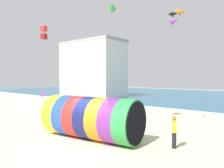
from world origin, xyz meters
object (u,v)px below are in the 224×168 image
(kite_red_box, at_px, (44,33))
(kite_handler, at_px, (174,131))
(kite_orange_parafoil, at_px, (180,12))
(kite_black_parafoil, at_px, (173,14))
(kite_green_delta, at_px, (112,6))
(beach_flag, at_px, (44,96))
(giant_inflatable_tube, at_px, (92,118))
(kite_purple_parafoil, at_px, (173,21))

(kite_red_box, bearing_deg, kite_handler, -7.57)
(kite_orange_parafoil, bearing_deg, kite_red_box, -131.22)
(kite_orange_parafoil, height_order, kite_red_box, kite_orange_parafoil)
(kite_orange_parafoil, bearing_deg, kite_black_parafoil, 130.22)
(kite_green_delta, relative_size, kite_red_box, 1.31)
(kite_orange_parafoil, relative_size, beach_flag, 0.58)
(kite_black_parafoil, relative_size, beach_flag, 0.51)
(kite_orange_parafoil, bearing_deg, giant_inflatable_tube, -87.51)
(kite_handler, xyz_separation_m, kite_purple_parafoil, (-2.11, 4.37, 7.03))
(kite_handler, xyz_separation_m, kite_red_box, (-15.30, 2.03, 7.56))
(kite_orange_parafoil, distance_m, kite_red_box, 15.35)
(giant_inflatable_tube, bearing_deg, kite_orange_parafoil, 92.49)
(kite_orange_parafoil, distance_m, kite_black_parafoil, 2.82)
(giant_inflatable_tube, bearing_deg, kite_red_box, 161.55)
(kite_handler, height_order, kite_purple_parafoil, kite_purple_parafoil)
(kite_orange_parafoil, height_order, beach_flag, kite_orange_parafoil)
(kite_green_delta, distance_m, kite_red_box, 9.63)
(kite_black_parafoil, distance_m, beach_flag, 19.14)
(kite_purple_parafoil, height_order, beach_flag, kite_purple_parafoil)
(kite_purple_parafoil, bearing_deg, kite_red_box, -169.95)
(giant_inflatable_tube, xyz_separation_m, kite_red_box, (-10.58, 3.53, 7.16))
(kite_handler, relative_size, kite_purple_parafoil, 2.08)
(giant_inflatable_tube, bearing_deg, kite_handler, 17.64)
(kite_green_delta, bearing_deg, kite_handler, -38.57)
(giant_inflatable_tube, height_order, kite_black_parafoil, kite_black_parafoil)
(kite_purple_parafoil, relative_size, beach_flag, 0.34)
(kite_handler, bearing_deg, beach_flag, -178.26)
(kite_green_delta, distance_m, kite_orange_parafoil, 8.32)
(kite_red_box, bearing_deg, kite_green_delta, 74.37)
(kite_purple_parafoil, height_order, kite_red_box, kite_red_box)
(kite_purple_parafoil, bearing_deg, kite_black_parafoil, 114.37)
(kite_purple_parafoil, relative_size, kite_orange_parafoil, 0.59)
(kite_green_delta, relative_size, kite_black_parafoil, 1.51)
(kite_purple_parafoil, distance_m, beach_flag, 12.14)
(kite_handler, distance_m, beach_flag, 11.78)
(giant_inflatable_tube, height_order, kite_red_box, kite_red_box)
(kite_handler, bearing_deg, kite_green_delta, 141.43)
(kite_black_parafoil, xyz_separation_m, kite_red_box, (-8.16, -13.45, -3.43))
(kite_purple_parafoil, bearing_deg, kite_handler, -64.29)
(kite_red_box, bearing_deg, kite_orange_parafoil, 48.78)
(giant_inflatable_tube, xyz_separation_m, kite_orange_parafoil, (-0.65, 14.88, 10.03))
(giant_inflatable_tube, relative_size, kite_black_parafoil, 5.16)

